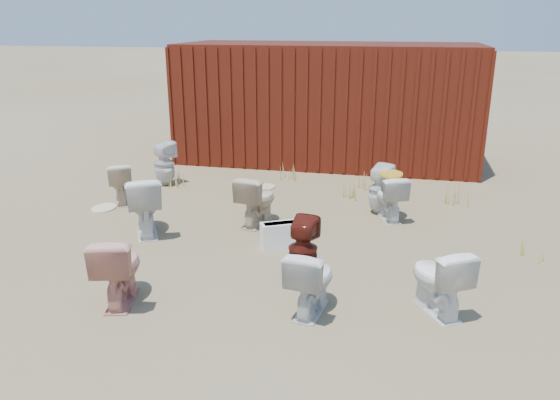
% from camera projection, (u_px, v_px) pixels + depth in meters
% --- Properties ---
extents(ground, '(100.00, 100.00, 0.00)m').
position_uv_depth(ground, '(270.00, 255.00, 6.95)').
color(ground, brown).
rests_on(ground, ground).
extents(shipping_container, '(6.00, 2.40, 2.40)m').
position_uv_depth(shipping_container, '(328.00, 103.00, 11.39)').
color(shipping_container, '#4A170C').
rests_on(shipping_container, ground).
extents(toilet_front_a, '(0.81, 0.95, 0.84)m').
position_uv_depth(toilet_front_a, '(144.00, 205.00, 7.54)').
color(toilet_front_a, white).
rests_on(toilet_front_a, ground).
extents(toilet_front_pink, '(0.61, 0.84, 0.77)m').
position_uv_depth(toilet_front_pink, '(118.00, 268.00, 5.70)').
color(toilet_front_pink, '#DC917F').
rests_on(toilet_front_pink, ground).
extents(toilet_front_c, '(0.50, 0.75, 0.71)m').
position_uv_depth(toilet_front_c, '(311.00, 280.00, 5.51)').
color(toilet_front_c, silver).
rests_on(toilet_front_c, ground).
extents(toilet_front_maroon, '(0.38, 0.39, 0.74)m').
position_uv_depth(toilet_front_maroon, '(303.00, 249.00, 6.21)').
color(toilet_front_maroon, '#55160E').
rests_on(toilet_front_maroon, ground).
extents(toilet_front_e, '(0.72, 0.83, 0.73)m').
position_uv_depth(toilet_front_e, '(438.00, 279.00, 5.50)').
color(toilet_front_e, white).
rests_on(toilet_front_e, ground).
extents(toilet_back_a, '(0.49, 0.49, 0.80)m').
position_uv_depth(toilet_back_a, '(164.00, 164.00, 9.78)').
color(toilet_back_a, silver).
rests_on(toilet_back_a, ground).
extents(toilet_back_beige_left, '(0.66, 0.77, 0.68)m').
position_uv_depth(toilet_back_beige_left, '(120.00, 183.00, 8.85)').
color(toilet_back_beige_left, beige).
rests_on(toilet_back_beige_left, ground).
extents(toilet_back_beige_right, '(0.57, 0.81, 0.75)m').
position_uv_depth(toilet_back_beige_right, '(257.00, 200.00, 7.90)').
color(toilet_back_beige_right, beige).
rests_on(toilet_back_beige_right, ground).
extents(toilet_back_yellowlid, '(0.61, 0.77, 0.69)m').
position_uv_depth(toilet_back_yellowlid, '(389.00, 197.00, 8.11)').
color(toilet_back_yellowlid, white).
rests_on(toilet_back_yellowlid, ground).
extents(toilet_back_e, '(0.46, 0.46, 0.77)m').
position_uv_depth(toilet_back_e, '(380.00, 189.00, 8.34)').
color(toilet_back_e, white).
rests_on(toilet_back_e, ground).
extents(yellow_lid, '(0.35, 0.44, 0.02)m').
position_uv_depth(yellow_lid, '(391.00, 174.00, 8.00)').
color(yellow_lid, gold).
rests_on(yellow_lid, toilet_back_yellowlid).
extents(loose_tank, '(0.54, 0.41, 0.35)m').
position_uv_depth(loose_tank, '(280.00, 235.00, 7.13)').
color(loose_tank, white).
rests_on(loose_tank, ground).
extents(loose_lid_near, '(0.53, 0.60, 0.02)m').
position_uv_depth(loose_lid_near, '(263.00, 187.00, 9.72)').
color(loose_lid_near, beige).
rests_on(loose_lid_near, ground).
extents(loose_lid_far, '(0.39, 0.49, 0.02)m').
position_uv_depth(loose_lid_far, '(104.00, 208.00, 8.65)').
color(loose_lid_far, beige).
rests_on(loose_lid_far, ground).
extents(weed_clump_a, '(0.36, 0.36, 0.27)m').
position_uv_depth(weed_clump_a, '(175.00, 179.00, 9.81)').
color(weed_clump_a, '#B19946').
rests_on(weed_clump_a, ground).
extents(weed_clump_b, '(0.32, 0.32, 0.31)m').
position_uv_depth(weed_clump_b, '(351.00, 189.00, 9.11)').
color(weed_clump_b, '#B19946').
rests_on(weed_clump_b, ground).
extents(weed_clump_c, '(0.36, 0.36, 0.37)m').
position_uv_depth(weed_clump_c, '(457.00, 194.00, 8.81)').
color(weed_clump_c, '#B19946').
rests_on(weed_clump_c, ground).
extents(weed_clump_d, '(0.30, 0.30, 0.28)m').
position_uv_depth(weed_clump_d, '(288.00, 172.00, 10.25)').
color(weed_clump_d, '#B19946').
rests_on(weed_clump_d, ground).
extents(weed_clump_e, '(0.34, 0.34, 0.30)m').
position_uv_depth(weed_clump_e, '(367.00, 180.00, 9.67)').
color(weed_clump_e, '#B19946').
rests_on(weed_clump_e, ground).
extents(weed_clump_f, '(0.28, 0.28, 0.23)m').
position_uv_depth(weed_clump_f, '(532.00, 250.00, 6.83)').
color(weed_clump_f, '#B19946').
rests_on(weed_clump_f, ground).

